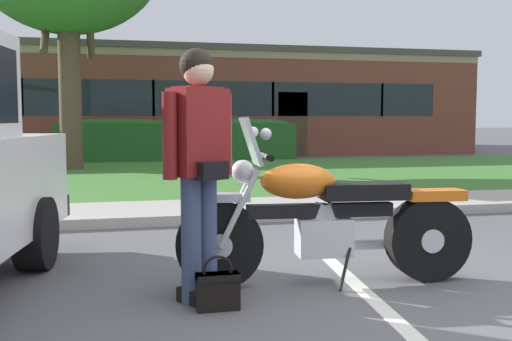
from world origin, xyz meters
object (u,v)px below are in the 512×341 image
rider_person (199,156)px  hedge_left (115,140)px  handbag (218,288)px  motorcycle (337,219)px  brick_building (144,104)px  hedge_center_left (241,139)px

rider_person → hedge_left: (-0.39, 13.43, -0.34)m
rider_person → handbag: (0.08, -0.22, -0.85)m
rider_person → hedge_left: size_ratio=0.52×
motorcycle → rider_person: 1.19m
rider_person → brick_building: brick_building is taller
rider_person → hedge_center_left: bearing=76.5°
motorcycle → handbag: bearing=-157.0°
hedge_left → hedge_center_left: same height
rider_person → hedge_center_left: 13.81m
hedge_left → handbag: bearing=-88.0°
rider_person → hedge_left: bearing=91.7°
handbag → hedge_left: hedge_left is taller
hedge_center_left → hedge_left: bearing=180.0°
motorcycle → rider_person: (-1.06, -0.20, 0.50)m
rider_person → brick_building: size_ratio=0.08×
handbag → brick_building: size_ratio=0.02×
rider_person → brick_building: (0.80, 20.21, 0.81)m
handbag → hedge_center_left: 14.01m
hedge_center_left → handbag: bearing=-102.9°
rider_person → hedge_center_left: (3.22, 13.43, -0.34)m
motorcycle → brick_building: brick_building is taller
handbag → hedge_center_left: (3.14, 13.64, 0.51)m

